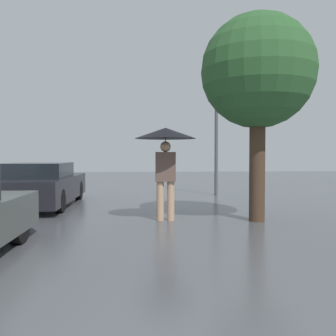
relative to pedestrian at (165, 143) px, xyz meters
name	(u,v)px	position (x,y,z in m)	size (l,w,h in m)	color
pedestrian	(165,143)	(0.00, 0.00, 0.00)	(1.30, 1.30, 1.97)	tan
parked_car_farthest	(41,185)	(-3.25, 2.62, -1.08)	(1.74, 4.50, 1.19)	black
tree	(258,73)	(1.92, -0.21, 1.46)	(2.38, 2.38, 4.33)	#473323
street_lamp	(216,129)	(2.12, 4.96, 0.68)	(0.26, 0.26, 3.91)	#515456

